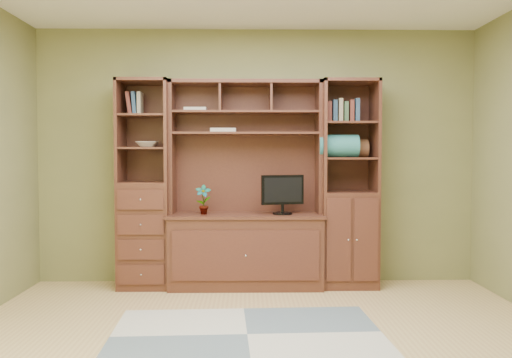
{
  "coord_description": "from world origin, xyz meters",
  "views": [
    {
      "loc": [
        -0.1,
        -3.6,
        1.31
      ],
      "look_at": [
        -0.02,
        1.2,
        1.1
      ],
      "focal_mm": 38.0,
      "sensor_mm": 36.0,
      "label": 1
    }
  ],
  "objects_px": {
    "left_tower": "(145,184)",
    "right_tower": "(348,184)",
    "center_hutch": "(246,184)",
    "monitor": "(283,187)"
  },
  "relations": [
    {
      "from": "left_tower",
      "to": "right_tower",
      "type": "relative_size",
      "value": 1.0
    },
    {
      "from": "center_hutch",
      "to": "left_tower",
      "type": "height_order",
      "value": "same"
    },
    {
      "from": "center_hutch",
      "to": "monitor",
      "type": "height_order",
      "value": "center_hutch"
    },
    {
      "from": "center_hutch",
      "to": "monitor",
      "type": "bearing_deg",
      "value": -5.52
    },
    {
      "from": "center_hutch",
      "to": "right_tower",
      "type": "relative_size",
      "value": 1.0
    },
    {
      "from": "right_tower",
      "to": "center_hutch",
      "type": "bearing_deg",
      "value": -177.77
    },
    {
      "from": "left_tower",
      "to": "right_tower",
      "type": "height_order",
      "value": "same"
    },
    {
      "from": "center_hutch",
      "to": "left_tower",
      "type": "bearing_deg",
      "value": 177.71
    },
    {
      "from": "right_tower",
      "to": "monitor",
      "type": "xyz_separation_m",
      "value": [
        -0.66,
        -0.07,
        -0.03
      ]
    },
    {
      "from": "center_hutch",
      "to": "monitor",
      "type": "relative_size",
      "value": 3.85
    }
  ]
}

